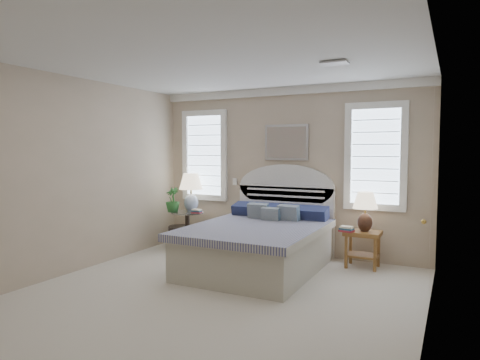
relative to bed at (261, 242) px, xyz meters
The scene contains 21 objects.
floor 1.51m from the bed, 90.00° to the right, with size 4.50×5.00×0.01m, color beige.
ceiling 2.74m from the bed, 90.00° to the right, with size 4.50×5.00×0.01m, color silver.
wall_back 1.42m from the bed, 90.00° to the left, with size 4.50×0.02×2.70m, color tan.
wall_left 2.85m from the bed, 147.06° to the right, with size 0.02×5.00×2.70m, color tan.
wall_right 2.85m from the bed, 32.94° to the right, with size 0.02×5.00×2.70m, color tan.
crown_molding 2.47m from the bed, 90.00° to the left, with size 4.50×0.08×0.12m, color white.
hvac_vent 2.67m from the bed, 28.73° to the right, with size 0.30×0.20×0.02m, color #B2B2B2.
switch_plate 1.59m from the bed, 132.76° to the left, with size 0.08×0.01×0.12m, color white.
window_left 2.22m from the bed, 146.59° to the left, with size 0.90×0.06×1.60m, color #C9E2FE.
window_right 2.12m from the bed, 36.14° to the left, with size 0.90×0.06×1.60m, color #C9E2FE.
painting 1.75m from the bed, 90.00° to the left, with size 0.74×0.04×0.58m, color silver.
closet_door 2.39m from the bed, ahead, with size 0.02×1.80×2.40m, color silver.
bed is the anchor object (origin of this frame).
side_table_left 1.75m from the bed, 160.26° to the left, with size 0.56×0.56×0.63m.
nightstand_right 1.47m from the bed, 28.03° to the left, with size 0.50×0.40×0.53m.
floor_pot 1.85m from the bed, 162.88° to the left, with size 0.42×0.42×0.38m, color black.
lamp_left 1.90m from the bed, 156.76° to the left, with size 0.53×0.53×0.67m.
lamp_right 1.58m from the bed, 27.97° to the left, with size 0.40×0.40×0.57m.
potted_plant 1.98m from the bed, 165.74° to the left, with size 0.24×0.24×0.42m, color #3D7830.
books_left 1.56m from the bed, 158.98° to the left, with size 0.17×0.12×0.07m.
books_right 1.24m from the bed, 26.24° to the left, with size 0.21×0.17×0.08m.
Camera 1 is at (2.45, -4.08, 1.69)m, focal length 32.00 mm.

